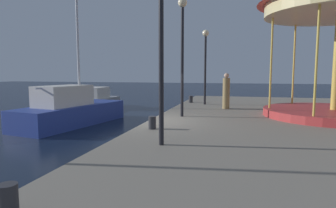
{
  "coord_description": "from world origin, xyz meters",
  "views": [
    {
      "loc": [
        3.24,
        -10.2,
        2.57
      ],
      "look_at": [
        0.17,
        2.21,
        1.17
      ],
      "focal_mm": 31.08,
      "sensor_mm": 36.0,
      "label": 1
    }
  ],
  "objects_px": {
    "lamp_post_far_end": "(205,53)",
    "bollard_south": "(191,99)",
    "person_near_carousel": "(226,92)",
    "lamp_post_mid_promenade": "(182,37)",
    "bollard_center": "(152,123)",
    "bollard_north": "(8,200)",
    "motorboat_grey": "(94,101)",
    "sailboat_blue": "(70,110)",
    "lamp_post_near_edge": "(161,12)"
  },
  "relations": [
    {
      "from": "bollard_center",
      "to": "person_near_carousel",
      "type": "xyz_separation_m",
      "value": [
        2.0,
        5.75,
        0.61
      ]
    },
    {
      "from": "lamp_post_near_edge",
      "to": "person_near_carousel",
      "type": "bearing_deg",
      "value": 81.07
    },
    {
      "from": "bollard_north",
      "to": "person_near_carousel",
      "type": "height_order",
      "value": "person_near_carousel"
    },
    {
      "from": "lamp_post_near_edge",
      "to": "lamp_post_mid_promenade",
      "type": "relative_size",
      "value": 1.01
    },
    {
      "from": "motorboat_grey",
      "to": "bollard_south",
      "type": "xyz_separation_m",
      "value": [
        7.24,
        -1.84,
        0.44
      ]
    },
    {
      "from": "motorboat_grey",
      "to": "bollard_south",
      "type": "height_order",
      "value": "motorboat_grey"
    },
    {
      "from": "bollard_center",
      "to": "bollard_north",
      "type": "height_order",
      "value": "same"
    },
    {
      "from": "person_near_carousel",
      "to": "bollard_north",
      "type": "bearing_deg",
      "value": -100.43
    },
    {
      "from": "person_near_carousel",
      "to": "sailboat_blue",
      "type": "bearing_deg",
      "value": -165.71
    },
    {
      "from": "lamp_post_near_edge",
      "to": "person_near_carousel",
      "type": "xyz_separation_m",
      "value": [
        1.2,
        7.61,
        -2.35
      ]
    },
    {
      "from": "lamp_post_near_edge",
      "to": "bollard_south",
      "type": "relative_size",
      "value": 11.7
    },
    {
      "from": "bollard_south",
      "to": "bollard_north",
      "type": "bearing_deg",
      "value": -89.88
    },
    {
      "from": "bollard_south",
      "to": "person_near_carousel",
      "type": "distance_m",
      "value": 3.3
    },
    {
      "from": "motorboat_grey",
      "to": "bollard_center",
      "type": "relative_size",
      "value": 12.52
    },
    {
      "from": "motorboat_grey",
      "to": "person_near_carousel",
      "type": "bearing_deg",
      "value": -24.51
    },
    {
      "from": "sailboat_blue",
      "to": "bollard_north",
      "type": "bearing_deg",
      "value": -61.37
    },
    {
      "from": "motorboat_grey",
      "to": "lamp_post_mid_promenade",
      "type": "relative_size",
      "value": 1.08
    },
    {
      "from": "motorboat_grey",
      "to": "lamp_post_far_end",
      "type": "bearing_deg",
      "value": -17.71
    },
    {
      "from": "lamp_post_near_edge",
      "to": "motorboat_grey",
      "type": "bearing_deg",
      "value": 124.55
    },
    {
      "from": "motorboat_grey",
      "to": "lamp_post_mid_promenade",
      "type": "xyz_separation_m",
      "value": [
        7.78,
        -7.25,
        3.38
      ]
    },
    {
      "from": "sailboat_blue",
      "to": "lamp_post_mid_promenade",
      "type": "relative_size",
      "value": 1.56
    },
    {
      "from": "bollard_south",
      "to": "person_near_carousel",
      "type": "bearing_deg",
      "value": -48.73
    },
    {
      "from": "lamp_post_near_edge",
      "to": "bollard_north",
      "type": "bearing_deg",
      "value": -103.33
    },
    {
      "from": "sailboat_blue",
      "to": "bollard_south",
      "type": "relative_size",
      "value": 18.03
    },
    {
      "from": "bollard_south",
      "to": "bollard_north",
      "type": "distance_m",
      "value": 13.91
    },
    {
      "from": "person_near_carousel",
      "to": "lamp_post_mid_promenade",
      "type": "bearing_deg",
      "value": -118.29
    },
    {
      "from": "lamp_post_mid_promenade",
      "to": "bollard_north",
      "type": "height_order",
      "value": "lamp_post_mid_promenade"
    },
    {
      "from": "lamp_post_far_end",
      "to": "bollard_south",
      "type": "height_order",
      "value": "lamp_post_far_end"
    },
    {
      "from": "lamp_post_far_end",
      "to": "bollard_north",
      "type": "height_order",
      "value": "lamp_post_far_end"
    },
    {
      "from": "lamp_post_mid_promenade",
      "to": "sailboat_blue",
      "type": "bearing_deg",
      "value": 169.21
    },
    {
      "from": "motorboat_grey",
      "to": "bollard_north",
      "type": "bearing_deg",
      "value": -65.22
    },
    {
      "from": "sailboat_blue",
      "to": "lamp_post_near_edge",
      "type": "relative_size",
      "value": 1.54
    },
    {
      "from": "bollard_south",
      "to": "bollard_north",
      "type": "height_order",
      "value": "same"
    },
    {
      "from": "motorboat_grey",
      "to": "person_near_carousel",
      "type": "xyz_separation_m",
      "value": [
        9.38,
        -4.28,
        1.06
      ]
    },
    {
      "from": "sailboat_blue",
      "to": "person_near_carousel",
      "type": "bearing_deg",
      "value": 14.29
    },
    {
      "from": "sailboat_blue",
      "to": "bollard_center",
      "type": "height_order",
      "value": "sailboat_blue"
    },
    {
      "from": "sailboat_blue",
      "to": "bollard_south",
      "type": "height_order",
      "value": "sailboat_blue"
    },
    {
      "from": "sailboat_blue",
      "to": "motorboat_grey",
      "type": "distance_m",
      "value": 6.48
    },
    {
      "from": "bollard_north",
      "to": "lamp_post_far_end",
      "type": "bearing_deg",
      "value": 86.16
    },
    {
      "from": "bollard_south",
      "to": "person_near_carousel",
      "type": "height_order",
      "value": "person_near_carousel"
    },
    {
      "from": "lamp_post_far_end",
      "to": "bollard_south",
      "type": "distance_m",
      "value": 2.85
    },
    {
      "from": "lamp_post_far_end",
      "to": "bollard_center",
      "type": "xyz_separation_m",
      "value": [
        -0.77,
        -7.42,
        -2.59
      ]
    },
    {
      "from": "motorboat_grey",
      "to": "lamp_post_mid_promenade",
      "type": "height_order",
      "value": "lamp_post_mid_promenade"
    },
    {
      "from": "bollard_south",
      "to": "bollard_center",
      "type": "relative_size",
      "value": 1.0
    },
    {
      "from": "lamp_post_near_edge",
      "to": "lamp_post_far_end",
      "type": "bearing_deg",
      "value": 90.2
    },
    {
      "from": "sailboat_blue",
      "to": "lamp_post_mid_promenade",
      "type": "xyz_separation_m",
      "value": [
        5.75,
        -1.1,
        3.19
      ]
    },
    {
      "from": "sailboat_blue",
      "to": "person_near_carousel",
      "type": "height_order",
      "value": "sailboat_blue"
    },
    {
      "from": "sailboat_blue",
      "to": "bollard_center",
      "type": "xyz_separation_m",
      "value": [
        5.35,
        -3.87,
        0.26
      ]
    },
    {
      "from": "lamp_post_far_end",
      "to": "person_near_carousel",
      "type": "xyz_separation_m",
      "value": [
        1.23,
        -1.67,
        -1.98
      ]
    },
    {
      "from": "person_near_carousel",
      "to": "bollard_south",
      "type": "bearing_deg",
      "value": 131.27
    }
  ]
}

